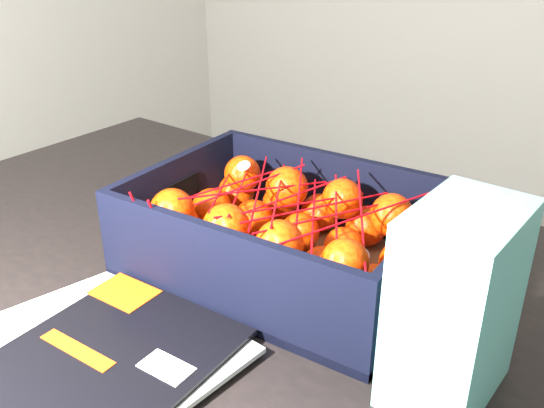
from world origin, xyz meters
The scene contains 6 objects.
table centered at (-0.23, -0.13, 0.65)m, with size 1.26×0.89×0.75m.
magazine_stack centered at (-0.22, -0.37, 0.76)m, with size 0.34×0.33×0.02m.
produce_crate centered at (-0.15, -0.08, 0.79)m, with size 0.38×0.28×0.12m.
clementine_heap centered at (-0.15, -0.09, 0.80)m, with size 0.36×0.27×0.11m.
mesh_net centered at (-0.15, -0.09, 0.85)m, with size 0.31×0.25×0.09m.
retail_carton centered at (0.11, -0.19, 0.85)m, with size 0.09×0.13×0.20m, color silver.
Camera 1 is at (0.21, -0.67, 1.18)m, focal length 39.14 mm.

